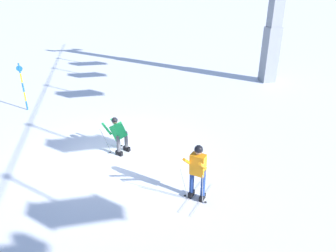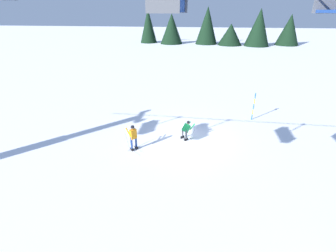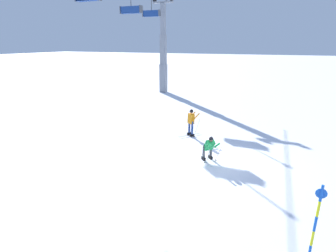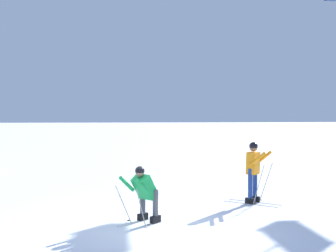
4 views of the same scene
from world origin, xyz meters
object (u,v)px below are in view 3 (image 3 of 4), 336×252
Objects in this scene: lift_tower_far at (163,55)px; chairlift_seat_farthest at (151,13)px; chairlift_seat_fourth at (131,10)px; skier_distant_uphill at (191,120)px; trail_marker_pole at (316,221)px; skier_carving_main at (209,147)px.

lift_tower_far reaches higher than chairlift_seat_farthest.
chairlift_seat_fourth is at bearing 180.00° from lift_tower_far.
chairlift_seat_fourth reaches higher than skier_distant_uphill.
lift_tower_far is 4.80× the size of chairlift_seat_fourth.
skier_distant_uphill is at bearing 35.76° from trail_marker_pole.
skier_carving_main is 3.83m from skier_distant_uphill.
skier_carving_main is 0.67× the size of trail_marker_pole.
trail_marker_pole is at bearing -144.24° from skier_distant_uphill.
chairlift_seat_farthest is 1.17× the size of skier_distant_uphill.
skier_carving_main is 15.94m from chairlift_seat_fourth.
chairlift_seat_fourth is 4.16m from chairlift_seat_farthest.
skier_distant_uphill is (8.48, 6.11, -0.21)m from trail_marker_pole.
skier_carving_main is 18.83m from chairlift_seat_farthest.
lift_tower_far is 4.98× the size of chairlift_seat_farthest.
skier_distant_uphill is (3.27, 1.97, 0.27)m from skier_carving_main.
skier_carving_main is at bearing -150.16° from lift_tower_far.
chairlift_seat_farthest reaches higher than trail_marker_pole.
chairlift_seat_fourth and chairlift_seat_farthest have the same top height.
skier_carving_main is at bearing -135.18° from chairlift_seat_fourth.
skier_distant_uphill is at bearing -150.46° from lift_tower_far.
lift_tower_far reaches higher than skier_distant_uphill.
chairlift_seat_farthest is 24.87m from trail_marker_pole.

